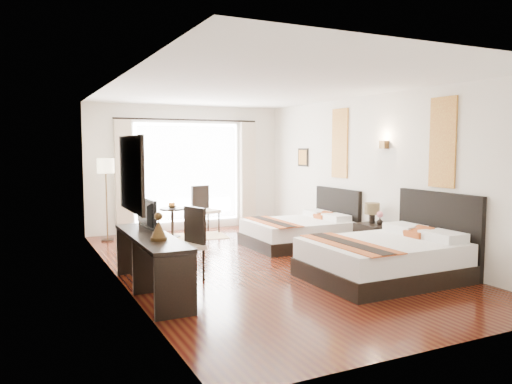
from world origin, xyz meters
name	(u,v)px	position (x,y,z in m)	size (l,w,h in m)	color
floor	(261,264)	(0.00, 0.00, -0.01)	(4.50, 7.50, 0.01)	black
ceiling	(262,89)	(0.00, 0.00, 2.79)	(4.50, 7.50, 0.02)	white
wall_headboard	(374,174)	(2.25, 0.00, 1.40)	(0.01, 7.50, 2.80)	silver
wall_desk	(118,182)	(-2.25, 0.00, 1.40)	(0.01, 7.50, 2.80)	silver
wall_window	(187,168)	(0.00, 3.75, 1.40)	(4.50, 0.01, 2.80)	silver
wall_entry	(445,200)	(0.00, -3.75, 1.40)	(4.50, 0.01, 2.80)	silver
window_glass	(188,173)	(0.00, 3.73, 1.30)	(2.40, 0.02, 2.20)	white
sheer_curtain	(189,173)	(0.00, 3.67, 1.30)	(2.30, 0.02, 2.10)	white
drape_left	(124,175)	(-1.45, 3.63, 1.28)	(0.35, 0.14, 2.35)	#B9A58F
drape_right	(248,172)	(1.45, 3.63, 1.28)	(0.35, 0.14, 2.35)	#B9A58F
art_panel_near	(443,142)	(2.23, -1.58, 1.95)	(0.03, 0.50, 1.35)	#9B4416
art_panel_far	(340,143)	(2.23, 1.03, 1.95)	(0.03, 0.50, 1.35)	#9B4416
wall_sconce	(384,145)	(2.19, -0.31, 1.92)	(0.10, 0.14, 0.14)	#3F2D16
mirror_frame	(131,174)	(-2.22, -0.79, 1.55)	(0.04, 1.25, 0.95)	black
mirror_glass	(133,174)	(-2.19, -0.79, 1.55)	(0.01, 1.12, 0.82)	white
bed_near	(388,257)	(1.23, -1.58, 0.31)	(2.15, 1.67, 1.21)	black
bed_far	(301,231)	(1.35, 1.03, 0.28)	(1.90, 1.48, 1.06)	black
nightstand	(374,240)	(2.02, -0.31, 0.28)	(0.47, 0.58, 0.56)	black
table_lamp	(372,210)	(2.03, -0.23, 0.78)	(0.26, 0.26, 0.41)	black
vase	(380,225)	(2.05, -0.42, 0.56)	(0.12, 0.12, 0.12)	black
console_desk	(151,264)	(-1.99, -0.79, 0.38)	(0.50, 2.20, 0.76)	black
television	(142,214)	(-1.97, -0.24, 0.96)	(0.72, 0.09, 0.42)	black
bronze_figurine	(159,228)	(-1.99, -1.19, 0.91)	(0.20, 0.20, 0.30)	#3F2D16
desk_chair	(184,259)	(-1.43, -0.42, 0.31)	(0.61, 0.61, 1.03)	beige
floor_lamp	(106,171)	(-1.90, 3.12, 1.40)	(0.33, 0.33, 1.65)	black
side_table	(172,223)	(-0.61, 2.93, 0.31)	(0.54, 0.54, 0.62)	black
fruit_bowl	(172,207)	(-0.61, 2.94, 0.64)	(0.19, 0.19, 0.05)	#482E19
window_chair	(205,218)	(0.20, 3.16, 0.31)	(0.59, 0.59, 1.03)	beige
jute_rug	(195,236)	(-0.17, 2.79, 0.01)	(1.31, 0.89, 0.01)	tan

